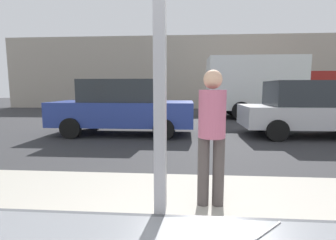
{
  "coord_description": "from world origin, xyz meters",
  "views": [
    {
      "loc": [
        0.11,
        -1.0,
        1.54
      ],
      "look_at": [
        -0.16,
        2.75,
        1.06
      ],
      "focal_mm": 26.65,
      "sensor_mm": 36.0,
      "label": 1
    }
  ],
  "objects_px": {
    "parked_car_silver": "(309,109)",
    "box_truck": "(267,86)",
    "parked_car_blue": "(123,107)",
    "pedestrian": "(212,130)"
  },
  "relations": [
    {
      "from": "parked_car_silver",
      "to": "box_truck",
      "type": "distance_m",
      "value": 5.17
    },
    {
      "from": "parked_car_blue",
      "to": "pedestrian",
      "type": "xyz_separation_m",
      "value": [
        2.43,
        -5.3,
        0.14
      ]
    },
    {
      "from": "parked_car_silver",
      "to": "box_truck",
      "type": "relative_size",
      "value": 0.67
    },
    {
      "from": "parked_car_blue",
      "to": "pedestrian",
      "type": "height_order",
      "value": "parked_car_blue"
    },
    {
      "from": "parked_car_silver",
      "to": "pedestrian",
      "type": "relative_size",
      "value": 2.63
    },
    {
      "from": "parked_car_blue",
      "to": "pedestrian",
      "type": "bearing_deg",
      "value": -65.4
    },
    {
      "from": "box_truck",
      "to": "pedestrian",
      "type": "xyz_separation_m",
      "value": [
        -3.85,
        -10.4,
        -0.62
      ]
    },
    {
      "from": "parked_car_silver",
      "to": "parked_car_blue",
      "type": "bearing_deg",
      "value": 180.0
    },
    {
      "from": "pedestrian",
      "to": "parked_car_silver",
      "type": "bearing_deg",
      "value": 55.72
    },
    {
      "from": "parked_car_blue",
      "to": "pedestrian",
      "type": "relative_size",
      "value": 2.84
    }
  ]
}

